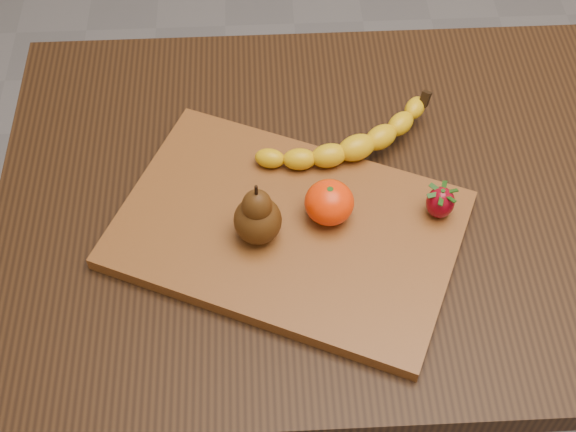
{
  "coord_description": "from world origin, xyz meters",
  "views": [
    {
      "loc": [
        -0.12,
        -0.71,
        1.65
      ],
      "look_at": [
        -0.09,
        -0.07,
        0.8
      ],
      "focal_mm": 50.0,
      "sensor_mm": 36.0,
      "label": 1
    }
  ],
  "objects_px": {
    "cutting_board": "(288,229)",
    "mandarin": "(329,202)",
    "table": "(344,234)",
    "pear": "(257,212)"
  },
  "relations": [
    {
      "from": "mandarin",
      "to": "table",
      "type": "bearing_deg",
      "value": 58.01
    },
    {
      "from": "pear",
      "to": "cutting_board",
      "type": "bearing_deg",
      "value": 19.14
    },
    {
      "from": "table",
      "to": "pear",
      "type": "bearing_deg",
      "value": -147.91
    },
    {
      "from": "pear",
      "to": "mandarin",
      "type": "distance_m",
      "value": 0.1
    },
    {
      "from": "cutting_board",
      "to": "mandarin",
      "type": "xyz_separation_m",
      "value": [
        0.06,
        0.01,
        0.04
      ]
    },
    {
      "from": "cutting_board",
      "to": "mandarin",
      "type": "distance_m",
      "value": 0.07
    },
    {
      "from": "table",
      "to": "pear",
      "type": "height_order",
      "value": "pear"
    },
    {
      "from": "cutting_board",
      "to": "table",
      "type": "bearing_deg",
      "value": 61.29
    },
    {
      "from": "pear",
      "to": "table",
      "type": "bearing_deg",
      "value": 32.09
    },
    {
      "from": "cutting_board",
      "to": "mandarin",
      "type": "height_order",
      "value": "mandarin"
    }
  ]
}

